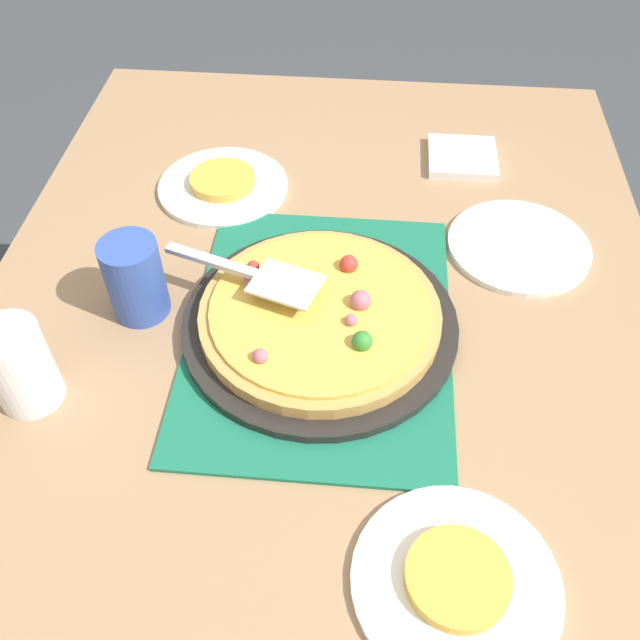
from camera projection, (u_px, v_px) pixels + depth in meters
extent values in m
plane|color=#3D4247|center=(320.00, 556.00, 1.52)|extent=(8.00, 8.00, 0.00)
cube|color=#9E7A56|center=(320.00, 337.00, 0.97)|extent=(1.40, 1.00, 0.03)
cube|color=#9E7A56|center=(166.00, 230.00, 1.71)|extent=(0.07, 0.07, 0.72)
cube|color=#9E7A56|center=(526.00, 251.00, 1.65)|extent=(0.07, 0.07, 0.72)
cube|color=#196B4C|center=(320.00, 328.00, 0.96)|extent=(0.48, 0.36, 0.01)
cylinder|color=black|center=(320.00, 323.00, 0.95)|extent=(0.38, 0.38, 0.01)
cylinder|color=tan|center=(320.00, 315.00, 0.94)|extent=(0.33, 0.33, 0.02)
cylinder|color=#EAB747|center=(320.00, 309.00, 0.93)|extent=(0.30, 0.30, 0.01)
sphere|color=#B76675|center=(253.00, 280.00, 0.95)|extent=(0.02, 0.02, 0.02)
sphere|color=red|center=(349.00, 264.00, 0.98)|extent=(0.03, 0.03, 0.03)
sphere|color=#338433|center=(362.00, 341.00, 0.88)|extent=(0.03, 0.03, 0.03)
sphere|color=#B76675|center=(361.00, 301.00, 0.93)|extent=(0.03, 0.03, 0.03)
sphere|color=#B76675|center=(351.00, 320.00, 0.91)|extent=(0.02, 0.02, 0.02)
sphere|color=#E5CC7F|center=(302.00, 304.00, 0.92)|extent=(0.02, 0.02, 0.02)
sphere|color=#338433|center=(283.00, 271.00, 0.97)|extent=(0.03, 0.03, 0.03)
sphere|color=red|center=(253.00, 266.00, 0.98)|extent=(0.02, 0.02, 0.02)
sphere|color=#338433|center=(281.00, 288.00, 0.94)|extent=(0.03, 0.03, 0.03)
sphere|color=#B76675|center=(260.00, 356.00, 0.86)|extent=(0.02, 0.02, 0.02)
cylinder|color=white|center=(456.00, 583.00, 0.72)|extent=(0.22, 0.22, 0.01)
cylinder|color=white|center=(223.00, 186.00, 1.18)|extent=(0.22, 0.22, 0.01)
cylinder|color=white|center=(519.00, 246.00, 1.07)|extent=(0.22, 0.22, 0.01)
cylinder|color=gold|center=(458.00, 578.00, 0.71)|extent=(0.11, 0.11, 0.02)
cylinder|color=gold|center=(222.00, 180.00, 1.17)|extent=(0.11, 0.11, 0.02)
cylinder|color=#3351AD|center=(135.00, 279.00, 0.94)|extent=(0.08, 0.08, 0.12)
cylinder|color=white|center=(19.00, 366.00, 0.84)|extent=(0.08, 0.08, 0.12)
cube|color=silver|center=(286.00, 284.00, 0.92)|extent=(0.10, 0.11, 0.00)
cube|color=#B2B2B7|center=(211.00, 261.00, 0.96)|extent=(0.06, 0.14, 0.01)
cube|color=white|center=(462.00, 157.00, 1.23)|extent=(0.12, 0.12, 0.02)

